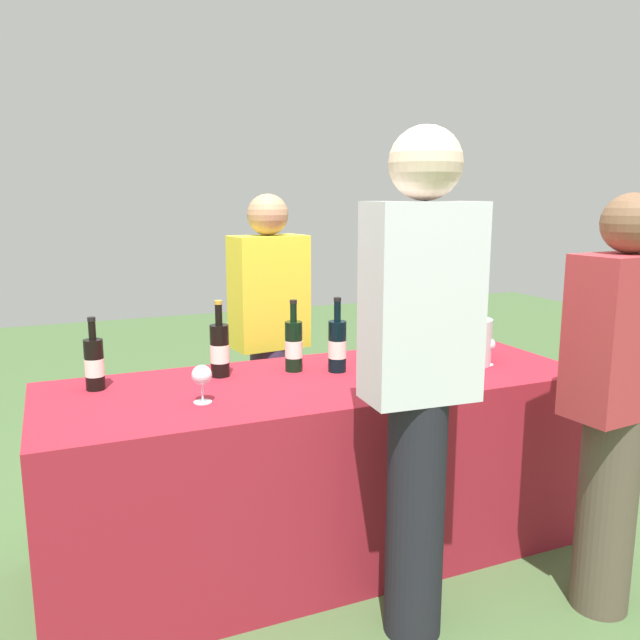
{
  "coord_description": "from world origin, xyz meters",
  "views": [
    {
      "loc": [
        -1.01,
        -2.38,
        1.53
      ],
      "look_at": [
        0.0,
        0.0,
        1.03
      ],
      "focal_mm": 35.97,
      "sensor_mm": 36.0,
      "label": 1
    }
  ],
  "objects_px": {
    "wine_bottle_2": "(294,345)",
    "guest_1": "(617,395)",
    "wine_bottle_5": "(430,332)",
    "wine_bottle_6": "(445,333)",
    "ice_bucket": "(468,341)",
    "wine_glass_0": "(202,377)",
    "menu_board": "(419,385)",
    "wine_glass_1": "(445,348)",
    "wine_bottle_3": "(337,345)",
    "guest_0": "(420,368)",
    "wine_bottle_7": "(477,332)",
    "wine_glass_2": "(488,345)",
    "wine_bottle_1": "(220,350)",
    "wine_bottle_0": "(94,364)",
    "wine_bottle_4": "(376,342)",
    "server_pouring": "(270,333)"
  },
  "relations": [
    {
      "from": "wine_bottle_1",
      "to": "wine_glass_2",
      "type": "bearing_deg",
      "value": -14.02
    },
    {
      "from": "guest_0",
      "to": "wine_bottle_7",
      "type": "bearing_deg",
      "value": 46.41
    },
    {
      "from": "wine_bottle_5",
      "to": "menu_board",
      "type": "relative_size",
      "value": 0.44
    },
    {
      "from": "wine_glass_2",
      "to": "wine_bottle_1",
      "type": "bearing_deg",
      "value": 165.98
    },
    {
      "from": "wine_bottle_7",
      "to": "wine_glass_1",
      "type": "relative_size",
      "value": 2.22
    },
    {
      "from": "wine_glass_1",
      "to": "menu_board",
      "type": "height_order",
      "value": "wine_glass_1"
    },
    {
      "from": "server_pouring",
      "to": "wine_bottle_0",
      "type": "bearing_deg",
      "value": 22.03
    },
    {
      "from": "server_pouring",
      "to": "ice_bucket",
      "type": "bearing_deg",
      "value": 126.39
    },
    {
      "from": "guest_0",
      "to": "wine_bottle_4",
      "type": "bearing_deg",
      "value": 76.71
    },
    {
      "from": "wine_glass_2",
      "to": "ice_bucket",
      "type": "xyz_separation_m",
      "value": [
        -0.07,
        0.06,
        0.01
      ]
    },
    {
      "from": "wine_bottle_0",
      "to": "guest_0",
      "type": "bearing_deg",
      "value": -40.22
    },
    {
      "from": "wine_bottle_4",
      "to": "guest_0",
      "type": "height_order",
      "value": "guest_0"
    },
    {
      "from": "wine_bottle_0",
      "to": "guest_1",
      "type": "xyz_separation_m",
      "value": [
        1.7,
        -0.98,
        -0.05
      ]
    },
    {
      "from": "wine_bottle_1",
      "to": "wine_bottle_6",
      "type": "height_order",
      "value": "wine_bottle_1"
    },
    {
      "from": "guest_0",
      "to": "menu_board",
      "type": "xyz_separation_m",
      "value": [
        0.97,
        1.54,
        -0.59
      ]
    },
    {
      "from": "wine_bottle_0",
      "to": "guest_0",
      "type": "xyz_separation_m",
      "value": [
        0.97,
        -0.82,
        0.08
      ]
    },
    {
      "from": "wine_glass_1",
      "to": "server_pouring",
      "type": "height_order",
      "value": "server_pouring"
    },
    {
      "from": "wine_bottle_7",
      "to": "menu_board",
      "type": "distance_m",
      "value": 1.01
    },
    {
      "from": "server_pouring",
      "to": "guest_1",
      "type": "distance_m",
      "value": 1.69
    },
    {
      "from": "ice_bucket",
      "to": "guest_1",
      "type": "distance_m",
      "value": 0.75
    },
    {
      "from": "wine_glass_0",
      "to": "guest_0",
      "type": "xyz_separation_m",
      "value": [
        0.62,
        -0.49,
        0.09
      ]
    },
    {
      "from": "wine_bottle_5",
      "to": "guest_0",
      "type": "height_order",
      "value": "guest_0"
    },
    {
      "from": "wine_bottle_4",
      "to": "guest_0",
      "type": "distance_m",
      "value": 0.74
    },
    {
      "from": "wine_glass_0",
      "to": "menu_board",
      "type": "xyz_separation_m",
      "value": [
        1.59,
        1.05,
        -0.5
      ]
    },
    {
      "from": "wine_bottle_2",
      "to": "wine_bottle_4",
      "type": "relative_size",
      "value": 1.01
    },
    {
      "from": "wine_glass_1",
      "to": "menu_board",
      "type": "relative_size",
      "value": 0.19
    },
    {
      "from": "wine_bottle_5",
      "to": "wine_glass_2",
      "type": "distance_m",
      "value": 0.28
    },
    {
      "from": "wine_glass_2",
      "to": "guest_1",
      "type": "height_order",
      "value": "guest_1"
    },
    {
      "from": "wine_bottle_4",
      "to": "wine_glass_0",
      "type": "distance_m",
      "value": 0.86
    },
    {
      "from": "wine_bottle_6",
      "to": "wine_bottle_0",
      "type": "bearing_deg",
      "value": 177.83
    },
    {
      "from": "wine_bottle_6",
      "to": "wine_glass_1",
      "type": "distance_m",
      "value": 0.31
    },
    {
      "from": "wine_bottle_2",
      "to": "wine_bottle_5",
      "type": "xyz_separation_m",
      "value": [
        0.68,
        -0.03,
        0.01
      ]
    },
    {
      "from": "wine_bottle_3",
      "to": "guest_1",
      "type": "relative_size",
      "value": 0.21
    },
    {
      "from": "wine_glass_1",
      "to": "menu_board",
      "type": "xyz_separation_m",
      "value": [
        0.52,
        1.03,
        -0.51
      ]
    },
    {
      "from": "wine_bottle_3",
      "to": "wine_bottle_5",
      "type": "height_order",
      "value": "wine_bottle_5"
    },
    {
      "from": "wine_bottle_0",
      "to": "wine_bottle_6",
      "type": "xyz_separation_m",
      "value": [
        1.59,
        -0.06,
        0.0
      ]
    },
    {
      "from": "wine_bottle_6",
      "to": "ice_bucket",
      "type": "height_order",
      "value": "wine_bottle_6"
    },
    {
      "from": "wine_bottle_2",
      "to": "guest_1",
      "type": "bearing_deg",
      "value": -46.8
    },
    {
      "from": "wine_bottle_0",
      "to": "wine_bottle_4",
      "type": "height_order",
      "value": "wine_bottle_4"
    },
    {
      "from": "wine_bottle_6",
      "to": "wine_bottle_4",
      "type": "bearing_deg",
      "value": -172.01
    },
    {
      "from": "wine_bottle_7",
      "to": "wine_bottle_6",
      "type": "bearing_deg",
      "value": 156.02
    },
    {
      "from": "wine_bottle_3",
      "to": "guest_0",
      "type": "xyz_separation_m",
      "value": [
        -0.02,
        -0.7,
        0.07
      ]
    },
    {
      "from": "wine_bottle_5",
      "to": "wine_glass_1",
      "type": "distance_m",
      "value": 0.25
    },
    {
      "from": "wine_bottle_5",
      "to": "wine_bottle_6",
      "type": "bearing_deg",
      "value": 8.19
    },
    {
      "from": "wine_bottle_0",
      "to": "wine_glass_1",
      "type": "xyz_separation_m",
      "value": [
        1.42,
        -0.31,
        -0.0
      ]
    },
    {
      "from": "wine_bottle_5",
      "to": "ice_bucket",
      "type": "distance_m",
      "value": 0.19
    },
    {
      "from": "wine_bottle_3",
      "to": "wine_glass_1",
      "type": "relative_size",
      "value": 2.25
    },
    {
      "from": "wine_bottle_5",
      "to": "wine_bottle_7",
      "type": "height_order",
      "value": "wine_bottle_5"
    },
    {
      "from": "wine_glass_0",
      "to": "wine_glass_2",
      "type": "relative_size",
      "value": 1.12
    },
    {
      "from": "wine_bottle_0",
      "to": "guest_0",
      "type": "relative_size",
      "value": 0.17
    }
  ]
}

